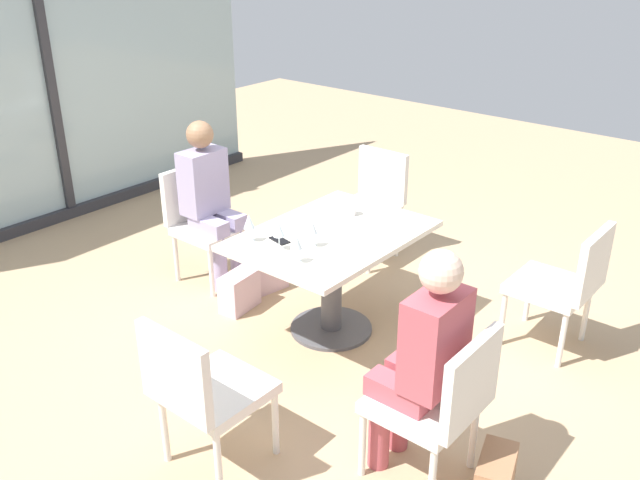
% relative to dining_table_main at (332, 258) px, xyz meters
% --- Properties ---
extents(ground_plane, '(12.00, 12.00, 0.00)m').
position_rel_dining_table_main_xyz_m(ground_plane, '(0.00, 0.00, -0.55)').
color(ground_plane, tan).
extents(window_wall_backdrop, '(4.46, 0.10, 2.70)m').
position_rel_dining_table_main_xyz_m(window_wall_backdrop, '(0.00, 3.20, 0.66)').
color(window_wall_backdrop, '#9FB7BC').
rests_on(window_wall_backdrop, ground_plane).
extents(dining_table_main, '(1.26, 0.90, 0.73)m').
position_rel_dining_table_main_xyz_m(dining_table_main, '(0.00, 0.00, 0.00)').
color(dining_table_main, silver).
rests_on(dining_table_main, ground_plane).
extents(chair_near_window, '(0.46, 0.51, 0.87)m').
position_rel_dining_table_main_xyz_m(chair_near_window, '(0.00, 1.28, -0.05)').
color(chair_near_window, silver).
rests_on(chair_near_window, ground_plane).
extents(chair_front_left, '(0.46, 0.50, 0.87)m').
position_rel_dining_table_main_xyz_m(chair_front_left, '(-0.77, -1.28, -0.05)').
color(chair_front_left, silver).
rests_on(chair_front_left, ground_plane).
extents(chair_far_right, '(0.50, 0.46, 0.87)m').
position_rel_dining_table_main_xyz_m(chair_far_right, '(1.15, 0.50, -0.05)').
color(chair_far_right, silver).
rests_on(chair_far_right, ground_plane).
extents(chair_front_right, '(0.46, 0.50, 0.87)m').
position_rel_dining_table_main_xyz_m(chair_front_right, '(0.77, -1.28, -0.05)').
color(chair_front_right, silver).
rests_on(chair_front_right, ground_plane).
extents(chair_side_end, '(0.50, 0.46, 0.87)m').
position_rel_dining_table_main_xyz_m(chair_side_end, '(-1.43, -0.34, -0.05)').
color(chair_side_end, silver).
rests_on(chair_side_end, ground_plane).
extents(person_near_window, '(0.34, 0.39, 1.26)m').
position_rel_dining_table_main_xyz_m(person_near_window, '(-0.00, 1.17, 0.15)').
color(person_near_window, '#9E93B7').
rests_on(person_near_window, ground_plane).
extents(person_front_left, '(0.34, 0.39, 1.26)m').
position_rel_dining_table_main_xyz_m(person_front_left, '(-0.77, -1.17, 0.15)').
color(person_front_left, '#B24C56').
rests_on(person_front_left, ground_plane).
extents(wine_glass_0, '(0.07, 0.07, 0.18)m').
position_rel_dining_table_main_xyz_m(wine_glass_0, '(-0.46, -0.10, 0.31)').
color(wine_glass_0, silver).
rests_on(wine_glass_0, dining_table_main).
extents(wine_glass_1, '(0.07, 0.07, 0.18)m').
position_rel_dining_table_main_xyz_m(wine_glass_1, '(-0.24, -0.03, 0.31)').
color(wine_glass_1, silver).
rests_on(wine_glass_1, dining_table_main).
extents(wine_glass_2, '(0.07, 0.07, 0.18)m').
position_rel_dining_table_main_xyz_m(wine_glass_2, '(-0.40, 0.09, 0.31)').
color(wine_glass_2, silver).
rests_on(wine_glass_2, dining_table_main).
extents(wine_glass_3, '(0.07, 0.07, 0.18)m').
position_rel_dining_table_main_xyz_m(wine_glass_3, '(-0.43, 0.32, 0.31)').
color(wine_glass_3, silver).
rests_on(wine_glass_3, dining_table_main).
extents(coffee_cup, '(0.08, 0.08, 0.09)m').
position_rel_dining_table_main_xyz_m(coffee_cup, '(0.32, 0.09, 0.23)').
color(coffee_cup, white).
rests_on(coffee_cup, dining_table_main).
extents(cell_phone_on_table, '(0.10, 0.16, 0.01)m').
position_rel_dining_table_main_xyz_m(cell_phone_on_table, '(-0.30, 0.18, 0.19)').
color(cell_phone_on_table, black).
rests_on(cell_phone_on_table, dining_table_main).
extents(handbag_0, '(0.32, 0.19, 0.28)m').
position_rel_dining_table_main_xyz_m(handbag_0, '(-0.19, 0.69, -0.41)').
color(handbag_0, beige).
rests_on(handbag_0, ground_plane).
extents(handbag_2, '(0.33, 0.22, 0.28)m').
position_rel_dining_table_main_xyz_m(handbag_2, '(0.14, 0.74, -0.41)').
color(handbag_2, beige).
rests_on(handbag_2, ground_plane).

